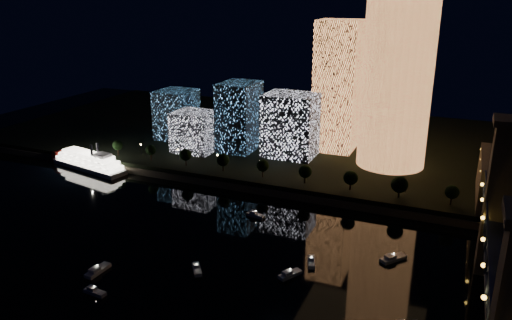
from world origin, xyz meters
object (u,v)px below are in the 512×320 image
Objects in this scene: tower_cylindrical at (397,75)px; tower_rectangular at (337,87)px; riverboat at (86,161)px; truss_bridge at (508,308)px.

tower_cylindrical is 1.29× the size of tower_rectangular.
tower_cylindrical is 157.49m from riverboat.
tower_cylindrical is 136.60m from truss_bridge.
truss_bridge is 201.50m from riverboat.
truss_bridge is (44.88, -125.02, -31.89)m from tower_cylindrical.
tower_cylindrical is at bearing 19.78° from riverboat.
tower_rectangular is 160.30m from truss_bridge.
riverboat is (-187.05, 73.88, -12.55)m from truss_bridge.
truss_bridge is (76.29, -139.23, -22.13)m from tower_rectangular.
riverboat is at bearing -160.22° from tower_cylindrical.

